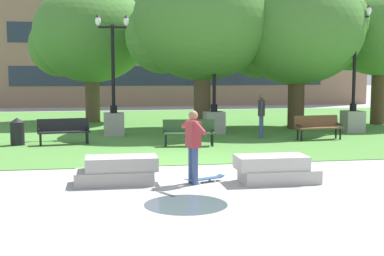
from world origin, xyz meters
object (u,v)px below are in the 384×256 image
object	(u,v)px
trash_bin	(17,131)
person_bystander_near_lawn	(261,113)
concrete_block_center	(118,171)
lamp_post_right	(353,107)
lamp_post_center	(114,111)
park_bench_near_left	(64,130)
person_skateboarder	(193,142)
park_bench_near_right	(189,131)
skateboard	(205,179)
concrete_block_left	(275,169)
lamp_post_left	(214,109)
park_bench_far_left	(318,126)

from	to	relation	value
trash_bin	person_bystander_near_lawn	world-z (taller)	person_bystander_near_lawn
concrete_block_center	lamp_post_right	xyz separation A→B (m)	(10.07, 8.61, 0.78)
lamp_post_center	person_bystander_near_lawn	bearing A→B (deg)	-17.70
trash_bin	park_bench_near_left	bearing A→B (deg)	-2.20
person_skateboarder	lamp_post_center	world-z (taller)	lamp_post_center
trash_bin	park_bench_near_right	bearing A→B (deg)	-11.17
skateboard	park_bench_near_left	bearing A→B (deg)	117.73
park_bench_near_right	lamp_post_center	distance (m)	4.23
park_bench_near_right	trash_bin	distance (m)	6.00
trash_bin	concrete_block_left	bearing A→B (deg)	-46.74
park_bench_near_left	lamp_post_left	distance (m)	6.35
park_bench_near_left	trash_bin	xyz separation A→B (m)	(-1.58, 0.06, -0.04)
park_bench_far_left	lamp_post_center	distance (m)	8.00
person_skateboarder	lamp_post_left	distance (m)	9.76
concrete_block_center	park_bench_near_right	size ratio (longest dim) A/B	1.03
concrete_block_center	concrete_block_left	xyz separation A→B (m)	(3.67, -0.45, 0.00)
park_bench_near_right	lamp_post_center	bearing A→B (deg)	126.47
concrete_block_left	skateboard	xyz separation A→B (m)	(-1.65, 0.25, -0.22)
skateboard	person_bystander_near_lawn	distance (m)	8.46
person_bystander_near_lawn	lamp_post_center	bearing A→B (deg)	162.30
lamp_post_left	lamp_post_right	world-z (taller)	lamp_post_right
concrete_block_center	person_skateboarder	bearing A→B (deg)	-9.47
concrete_block_center	person_skateboarder	world-z (taller)	person_skateboarder
skateboard	person_bystander_near_lawn	world-z (taller)	person_bystander_near_lawn
concrete_block_left	lamp_post_center	bearing A→B (deg)	110.34
concrete_block_center	person_bystander_near_lawn	bearing A→B (deg)	52.30
park_bench_near_right	trash_bin	world-z (taller)	trash_bin
concrete_block_center	lamp_post_center	xyz separation A→B (m)	(0.11, 9.16, 0.69)
person_skateboarder	lamp_post_center	xyz separation A→B (m)	(-1.62, 9.45, 0.02)
trash_bin	lamp_post_right	bearing A→B (deg)	7.15
park_bench_far_left	lamp_post_center	world-z (taller)	lamp_post_center
concrete_block_center	person_skateboarder	distance (m)	1.88
park_bench_near_right	park_bench_far_left	world-z (taller)	same
concrete_block_left	park_bench_near_left	size ratio (longest dim) A/B	1.04
concrete_block_center	park_bench_far_left	size ratio (longest dim) A/B	1.03
concrete_block_center	lamp_post_right	size ratio (longest dim) A/B	0.36
park_bench_near_left	person_bystander_near_lawn	xyz separation A→B (m)	(7.39, 0.50, 0.45)
person_skateboarder	lamp_post_center	bearing A→B (deg)	99.74
concrete_block_center	trash_bin	distance (m)	7.68
lamp_post_center	lamp_post_right	bearing A→B (deg)	-3.12
concrete_block_center	lamp_post_right	world-z (taller)	lamp_post_right
concrete_block_center	lamp_post_left	size ratio (longest dim) A/B	0.39
park_bench_near_right	lamp_post_center	xyz separation A→B (m)	(-2.50, 3.38, 0.46)
park_bench_far_left	lamp_post_left	xyz separation A→B (m)	(-3.47, 2.53, 0.49)
concrete_block_center	person_bystander_near_lawn	world-z (taller)	person_bystander_near_lawn
person_skateboarder	lamp_post_right	bearing A→B (deg)	46.89
concrete_block_left	skateboard	bearing A→B (deg)	171.29
lamp_post_center	concrete_block_center	bearing A→B (deg)	-90.72
concrete_block_left	lamp_post_left	bearing A→B (deg)	86.78
concrete_block_center	park_bench_near_right	world-z (taller)	park_bench_near_right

